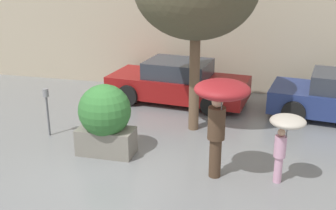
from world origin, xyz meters
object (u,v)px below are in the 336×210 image
Objects in this scene: person_adult at (221,102)px; parked_car_near at (178,83)px; planter_box at (105,118)px; parking_meter at (47,102)px; person_child at (285,131)px.

person_adult reaches higher than parked_car_near.
planter_box is 1.90m from parking_meter.
person_child reaches higher than parked_car_near.
person_adult is at bearing -151.72° from parked_car_near.
parked_car_near is at bearing 163.82° from person_adult.
planter_box is 3.89m from person_child.
planter_box is 4.08m from parked_car_near.
person_child is at bearing -10.39° from parking_meter.
planter_box is at bearing -159.84° from person_child.
person_adult reaches higher than parking_meter.
parked_car_near is at bearing 79.20° from planter_box.
parked_car_near is at bearing 151.33° from person_child.
planter_box reaches higher than parked_car_near.
person_adult is 5.01m from parked_car_near.
parking_meter is at bearing 160.75° from planter_box.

